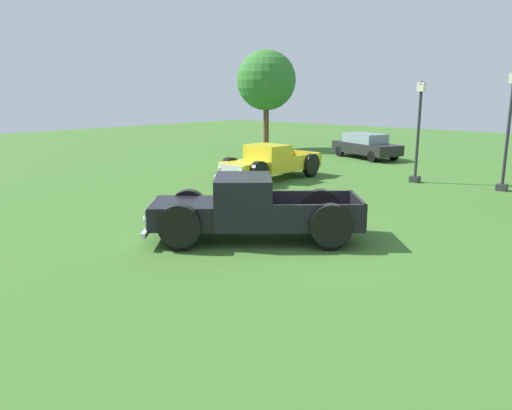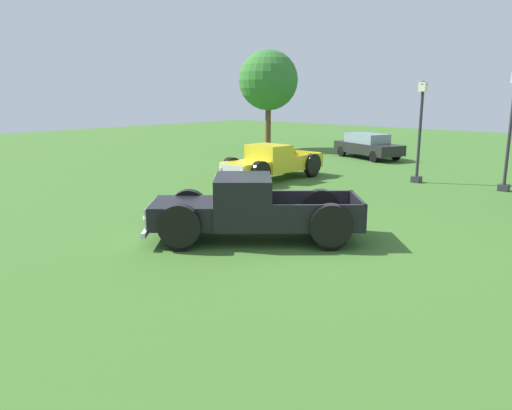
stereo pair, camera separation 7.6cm
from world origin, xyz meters
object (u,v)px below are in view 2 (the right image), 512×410
lamp_post_near (510,130)px  oak_tree_east (268,80)px  pickup_truck_foreground (241,210)px  lamp_post_far (420,130)px  sedan_distant_a (368,145)px  pickup_truck_behind_right (268,164)px

lamp_post_near → oak_tree_east: size_ratio=0.70×
pickup_truck_foreground → lamp_post_far: (-0.18, 10.86, 1.39)m
lamp_post_far → oak_tree_east: size_ratio=0.65×
pickup_truck_foreground → sedan_distant_a: bearing=108.8°
pickup_truck_foreground → lamp_post_far: bearing=91.0°
pickup_truck_behind_right → sedan_distant_a: (-0.47, 9.33, 0.01)m
pickup_truck_behind_right → oak_tree_east: size_ratio=0.79×
lamp_post_far → pickup_truck_behind_right: bearing=-142.6°
oak_tree_east → pickup_truck_foreground: bearing=-51.6°
lamp_post_near → lamp_post_far: lamp_post_near is taller
pickup_truck_foreground → lamp_post_near: bearing=74.7°
sedan_distant_a → lamp_post_far: lamp_post_far is taller
sedan_distant_a → pickup_truck_behind_right: bearing=-87.1°
sedan_distant_a → oak_tree_east: bearing=-179.0°
pickup_truck_foreground → pickup_truck_behind_right: pickup_truck_foreground is taller
pickup_truck_behind_right → oak_tree_east: oak_tree_east is taller
pickup_truck_foreground → sedan_distant_a: pickup_truck_foreground is taller
pickup_truck_foreground → oak_tree_east: bearing=128.4°
pickup_truck_foreground → oak_tree_east: size_ratio=0.82×
pickup_truck_behind_right → lamp_post_near: (8.22, 4.24, 1.60)m
sedan_distant_a → lamp_post_far: size_ratio=1.10×
oak_tree_east → sedan_distant_a: bearing=1.0°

